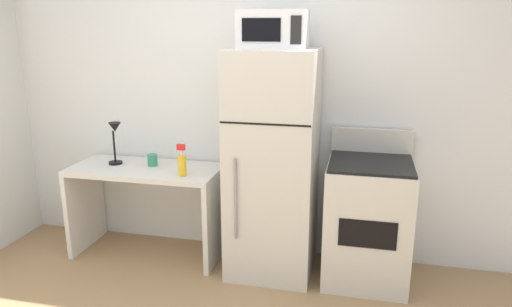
{
  "coord_description": "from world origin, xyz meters",
  "views": [
    {
      "loc": [
        0.81,
        -2.0,
        1.87
      ],
      "look_at": [
        0.09,
        1.1,
        0.99
      ],
      "focal_mm": 33.21,
      "sensor_mm": 36.0,
      "label": 1
    }
  ],
  "objects_px": {
    "desk_lamp": "(115,136)",
    "coffee_mug": "(152,160)",
    "desk": "(147,193)",
    "oven_range": "(367,221)",
    "refrigerator": "(273,165)",
    "spray_bottle": "(182,163)",
    "microwave": "(274,29)"
  },
  "relations": [
    {
      "from": "coffee_mug",
      "to": "refrigerator",
      "type": "relative_size",
      "value": 0.06
    },
    {
      "from": "desk",
      "to": "desk_lamp",
      "type": "relative_size",
      "value": 3.43
    },
    {
      "from": "oven_range",
      "to": "coffee_mug",
      "type": "bearing_deg",
      "value": 177.41
    },
    {
      "from": "oven_range",
      "to": "refrigerator",
      "type": "bearing_deg",
      "value": -179.14
    },
    {
      "from": "desk",
      "to": "desk_lamp",
      "type": "distance_m",
      "value": 0.53
    },
    {
      "from": "desk",
      "to": "oven_range",
      "type": "bearing_deg",
      "value": -0.75
    },
    {
      "from": "desk_lamp",
      "to": "refrigerator",
      "type": "distance_m",
      "value": 1.32
    },
    {
      "from": "oven_range",
      "to": "desk",
      "type": "bearing_deg",
      "value": 179.25
    },
    {
      "from": "coffee_mug",
      "to": "oven_range",
      "type": "xyz_separation_m",
      "value": [
        1.73,
        -0.08,
        -0.33
      ]
    },
    {
      "from": "spray_bottle",
      "to": "oven_range",
      "type": "bearing_deg",
      "value": 4.76
    },
    {
      "from": "desk",
      "to": "oven_range",
      "type": "distance_m",
      "value": 1.77
    },
    {
      "from": "desk",
      "to": "coffee_mug",
      "type": "relative_size",
      "value": 12.75
    },
    {
      "from": "desk",
      "to": "coffee_mug",
      "type": "bearing_deg",
      "value": 54.89
    },
    {
      "from": "desk_lamp",
      "to": "microwave",
      "type": "relative_size",
      "value": 0.77
    },
    {
      "from": "oven_range",
      "to": "desk_lamp",
      "type": "bearing_deg",
      "value": 178.78
    },
    {
      "from": "desk_lamp",
      "to": "coffee_mug",
      "type": "bearing_deg",
      "value": 6.64
    },
    {
      "from": "microwave",
      "to": "desk",
      "type": "bearing_deg",
      "value": 177.02
    },
    {
      "from": "spray_bottle",
      "to": "desk_lamp",
      "type": "bearing_deg",
      "value": 165.94
    },
    {
      "from": "microwave",
      "to": "oven_range",
      "type": "bearing_deg",
      "value": 2.56
    },
    {
      "from": "desk_lamp",
      "to": "oven_range",
      "type": "xyz_separation_m",
      "value": [
        2.03,
        -0.04,
        -0.52
      ]
    },
    {
      "from": "desk_lamp",
      "to": "oven_range",
      "type": "distance_m",
      "value": 2.09
    },
    {
      "from": "spray_bottle",
      "to": "coffee_mug",
      "type": "xyz_separation_m",
      "value": [
        -0.34,
        0.19,
        -0.05
      ]
    },
    {
      "from": "microwave",
      "to": "oven_range",
      "type": "distance_m",
      "value": 1.54
    },
    {
      "from": "desk_lamp",
      "to": "refrigerator",
      "type": "relative_size",
      "value": 0.21
    },
    {
      "from": "spray_bottle",
      "to": "refrigerator",
      "type": "xyz_separation_m",
      "value": [
        0.68,
        0.11,
        0.0
      ]
    },
    {
      "from": "refrigerator",
      "to": "oven_range",
      "type": "xyz_separation_m",
      "value": [
        0.71,
        0.01,
        -0.38
      ]
    },
    {
      "from": "desk",
      "to": "oven_range",
      "type": "xyz_separation_m",
      "value": [
        1.77,
        -0.02,
        -0.06
      ]
    },
    {
      "from": "desk",
      "to": "coffee_mug",
      "type": "xyz_separation_m",
      "value": [
        0.04,
        0.06,
        0.27
      ]
    },
    {
      "from": "refrigerator",
      "to": "microwave",
      "type": "bearing_deg",
      "value": -89.68
    },
    {
      "from": "coffee_mug",
      "to": "oven_range",
      "type": "relative_size",
      "value": 0.09
    },
    {
      "from": "microwave",
      "to": "oven_range",
      "type": "xyz_separation_m",
      "value": [
        0.71,
        0.03,
        -1.36
      ]
    },
    {
      "from": "spray_bottle",
      "to": "microwave",
      "type": "relative_size",
      "value": 0.54
    }
  ]
}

